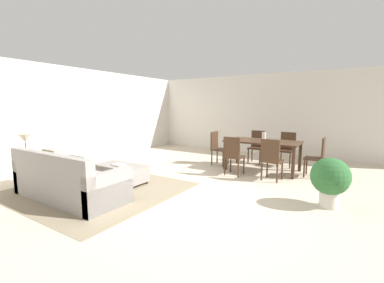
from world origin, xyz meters
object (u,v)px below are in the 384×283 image
at_px(dining_chair_far_left, 257,145).
at_px(dining_chair_far_right, 287,147).
at_px(book_on_ottoman, 119,165).
at_px(dining_chair_head_east, 318,155).
at_px(potted_plant, 330,178).
at_px(table_lamp, 25,139).
at_px(side_table, 27,165).
at_px(couch, 68,182).
at_px(dining_chair_near_right, 271,157).
at_px(dining_chair_near_left, 233,154).
at_px(vase_centerpiece, 264,137).
at_px(ottoman_table, 121,172).
at_px(dining_chair_head_west, 217,146).
at_px(dining_table, 263,144).

bearing_deg(dining_chair_far_left, dining_chair_far_right, -2.16).
height_order(dining_chair_far_left, book_on_ottoman, dining_chair_far_left).
height_order(dining_chair_head_east, potted_plant, dining_chair_head_east).
distance_m(dining_chair_far_right, potted_plant, 2.94).
bearing_deg(table_lamp, side_table, 0.00).
height_order(couch, dining_chair_near_right, dining_chair_near_right).
height_order(dining_chair_near_right, dining_chair_far_left, same).
xyz_separation_m(dining_chair_near_left, book_on_ottoman, (-1.76, -1.88, -0.12)).
bearing_deg(dining_chair_near_left, vase_centerpiece, 61.64).
bearing_deg(dining_chair_near_left, dining_chair_far_right, 63.67).
relative_size(dining_chair_far_left, dining_chair_head_east, 1.00).
bearing_deg(dining_chair_near_right, ottoman_table, -145.04).
bearing_deg(dining_chair_head_east, dining_chair_near_right, -133.62).
bearing_deg(book_on_ottoman, ottoman_table, 108.37).
bearing_deg(dining_chair_far_left, potted_plant, -52.34).
height_order(dining_chair_far_right, potted_plant, dining_chair_far_right).
distance_m(dining_chair_head_west, vase_centerpiece, 1.35).
bearing_deg(dining_chair_head_east, dining_chair_far_right, 137.22).
bearing_deg(couch, vase_centerpiece, 58.93).
relative_size(dining_table, dining_chair_near_right, 1.94).
distance_m(side_table, book_on_ottoman, 1.84).
bearing_deg(dining_chair_head_west, book_on_ottoman, -108.48).
bearing_deg(vase_centerpiece, side_table, -134.16).
relative_size(side_table, dining_chair_head_east, 0.59).
xyz_separation_m(dining_chair_near_left, dining_chair_head_west, (-0.84, 0.86, 0.00)).
height_order(side_table, dining_chair_far_left, dining_chair_far_left).
distance_m(dining_chair_near_right, dining_chair_far_left, 1.90).
height_order(ottoman_table, dining_chair_far_right, dining_chair_far_right).
height_order(ottoman_table, dining_chair_near_left, dining_chair_near_left).
height_order(dining_chair_head_west, book_on_ottoman, dining_chair_head_west).
bearing_deg(dining_chair_head_east, potted_plant, -78.45).
distance_m(side_table, potted_plant, 5.69).
relative_size(couch, ottoman_table, 1.94).
distance_m(couch, vase_centerpiece, 4.49).
distance_m(dining_chair_head_east, book_on_ottoman, 4.44).
distance_m(dining_chair_near_left, dining_chair_near_right, 0.87).
relative_size(vase_centerpiece, potted_plant, 0.27).
distance_m(dining_table, book_on_ottoman, 3.51).
distance_m(vase_centerpiece, potted_plant, 2.46).
height_order(side_table, dining_chair_near_right, dining_chair_near_right).
relative_size(couch, dining_chair_near_right, 2.39).
xyz_separation_m(vase_centerpiece, book_on_ottoman, (-2.21, -2.72, -0.47)).
distance_m(couch, dining_chair_near_left, 3.51).
bearing_deg(couch, dining_chair_far_left, 68.55).
height_order(couch, book_on_ottoman, couch).
bearing_deg(dining_chair_head_east, side_table, -141.98).
distance_m(dining_chair_far_left, potted_plant, 3.40).
relative_size(table_lamp, dining_chair_head_east, 0.57).
height_order(couch, dining_chair_near_left, dining_chair_near_left).
xyz_separation_m(dining_chair_far_left, potted_plant, (2.08, -2.69, -0.04)).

